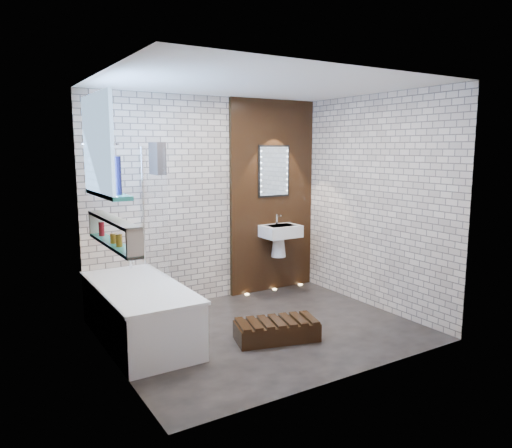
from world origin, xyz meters
TOP-DOWN VIEW (x-y plane):
  - ground at (0.00, 0.00)m, footprint 3.20×3.20m
  - room_shell at (0.00, 0.00)m, footprint 3.24×3.20m
  - walnut_panel at (0.95, 1.27)m, footprint 1.30×0.06m
  - clerestory_window at (-1.57, 0.35)m, footprint 0.18×1.00m
  - display_niche at (-1.53, 0.15)m, footprint 0.14×1.30m
  - bathtub at (-1.22, 0.45)m, footprint 0.79×1.74m
  - bath_screen at (-0.87, 0.89)m, footprint 0.01×0.78m
  - towel at (-0.87, 0.74)m, footprint 0.10×0.26m
  - shower_head at (-1.30, 0.95)m, footprint 0.18×0.18m
  - washbasin at (0.95, 1.07)m, footprint 0.50×0.36m
  - led_mirror at (0.95, 1.23)m, footprint 0.50×0.02m
  - walnut_step at (-0.03, -0.30)m, footprint 0.91×0.58m
  - niche_bottles at (-1.53, 0.12)m, footprint 0.06×1.00m
  - sill_vases at (-1.50, 0.06)m, footprint 0.08×0.08m
  - floor_uplights at (0.95, 1.20)m, footprint 0.96×0.06m

SIDE VIEW (x-z plane):
  - ground at x=0.00m, z-range 0.00..0.00m
  - floor_uplights at x=0.95m, z-range 0.00..0.01m
  - walnut_step at x=-0.03m, z-range 0.00..0.19m
  - bathtub at x=-1.22m, z-range -0.06..0.64m
  - washbasin at x=0.95m, z-range 0.50..1.08m
  - niche_bottles at x=-1.53m, z-range 1.09..1.23m
  - display_niche at x=-1.53m, z-range 1.07..1.33m
  - bath_screen at x=-0.87m, z-range 0.58..1.98m
  - walnut_panel at x=0.95m, z-range 0.00..2.60m
  - room_shell at x=0.00m, z-range 0.00..2.60m
  - led_mirror at x=0.95m, z-range 1.30..2.00m
  - sill_vases at x=-1.50m, z-range 1.55..1.89m
  - towel at x=-0.87m, z-range 1.68..2.02m
  - clerestory_window at x=-1.57m, z-range 1.43..2.37m
  - shower_head at x=-1.30m, z-range 1.99..2.01m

